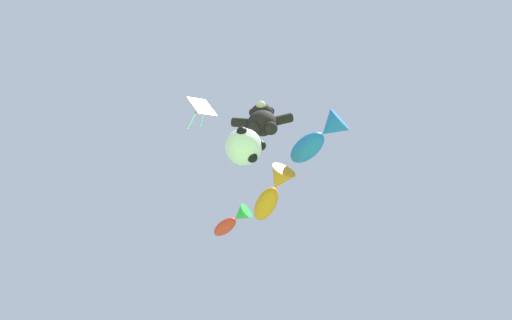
{
  "coord_description": "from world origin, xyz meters",
  "views": [
    {
      "loc": [
        1.52,
        1.91,
        1.07
      ],
      "look_at": [
        1.19,
        5.71,
        9.37
      ],
      "focal_mm": 28.0,
      "sensor_mm": 36.0,
      "label": 1
    }
  ],
  "objects_px": {
    "teddy_bear_kite": "(262,120)",
    "fish_kite_crimson": "(233,221)",
    "fish_kite_cobalt": "(319,137)",
    "fish_kite_tangerine": "(273,192)",
    "diamond_kite": "(201,108)",
    "soccer_ball_kite": "(244,147)"
  },
  "relations": [
    {
      "from": "diamond_kite",
      "to": "fish_kite_tangerine",
      "type": "bearing_deg",
      "value": 49.18
    },
    {
      "from": "fish_kite_cobalt",
      "to": "fish_kite_tangerine",
      "type": "xyz_separation_m",
      "value": [
        -1.81,
        1.64,
        -0.78
      ]
    },
    {
      "from": "fish_kite_cobalt",
      "to": "fish_kite_crimson",
      "type": "relative_size",
      "value": 1.32
    },
    {
      "from": "fish_kite_cobalt",
      "to": "fish_kite_tangerine",
      "type": "distance_m",
      "value": 2.57
    },
    {
      "from": "teddy_bear_kite",
      "to": "fish_kite_crimson",
      "type": "bearing_deg",
      "value": 107.59
    },
    {
      "from": "soccer_ball_kite",
      "to": "fish_kite_tangerine",
      "type": "bearing_deg",
      "value": 77.29
    },
    {
      "from": "fish_kite_cobalt",
      "to": "fish_kite_crimson",
      "type": "xyz_separation_m",
      "value": [
        -3.51,
        3.49,
        0.37
      ]
    },
    {
      "from": "teddy_bear_kite",
      "to": "soccer_ball_kite",
      "type": "xyz_separation_m",
      "value": [
        -0.51,
        0.09,
        -1.81
      ]
    },
    {
      "from": "teddy_bear_kite",
      "to": "soccer_ball_kite",
      "type": "distance_m",
      "value": 1.88
    },
    {
      "from": "fish_kite_cobalt",
      "to": "fish_kite_crimson",
      "type": "height_order",
      "value": "fish_kite_crimson"
    },
    {
      "from": "teddy_bear_kite",
      "to": "fish_kite_crimson",
      "type": "distance_m",
      "value": 5.51
    },
    {
      "from": "soccer_ball_kite",
      "to": "diamond_kite",
      "type": "distance_m",
      "value": 4.78
    },
    {
      "from": "diamond_kite",
      "to": "fish_kite_cobalt",
      "type": "bearing_deg",
      "value": 15.14
    },
    {
      "from": "fish_kite_cobalt",
      "to": "soccer_ball_kite",
      "type": "bearing_deg",
      "value": -152.25
    },
    {
      "from": "fish_kite_cobalt",
      "to": "fish_kite_tangerine",
      "type": "height_order",
      "value": "fish_kite_cobalt"
    },
    {
      "from": "fish_kite_tangerine",
      "to": "soccer_ball_kite",
      "type": "bearing_deg",
      "value": -102.71
    },
    {
      "from": "soccer_ball_kite",
      "to": "fish_kite_cobalt",
      "type": "xyz_separation_m",
      "value": [
        2.48,
        1.3,
        3.47
      ]
    },
    {
      "from": "soccer_ball_kite",
      "to": "fish_kite_crimson",
      "type": "xyz_separation_m",
      "value": [
        -1.03,
        4.8,
        3.84
      ]
    },
    {
      "from": "fish_kite_cobalt",
      "to": "fish_kite_crimson",
      "type": "bearing_deg",
      "value": 135.14
    },
    {
      "from": "teddy_bear_kite",
      "to": "soccer_ball_kite",
      "type": "relative_size",
      "value": 1.76
    },
    {
      "from": "fish_kite_tangerine",
      "to": "fish_kite_crimson",
      "type": "xyz_separation_m",
      "value": [
        -1.7,
        1.86,
        1.15
      ]
    },
    {
      "from": "fish_kite_crimson",
      "to": "diamond_kite",
      "type": "xyz_separation_m",
      "value": [
        -0.7,
        -4.63,
        0.61
      ]
    }
  ]
}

